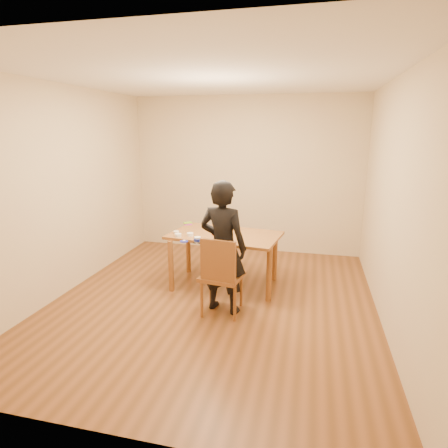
% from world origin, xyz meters
% --- Properties ---
extents(room_shell, '(4.00, 4.50, 2.70)m').
position_xyz_m(room_shell, '(0.00, 0.34, 1.35)').
color(room_shell, brown).
rests_on(room_shell, ground).
extents(dining_table, '(1.56, 1.06, 0.04)m').
position_xyz_m(dining_table, '(0.03, 0.55, 0.73)').
color(dining_table, brown).
rests_on(dining_table, floor).
extents(dining_chair, '(0.52, 0.52, 0.04)m').
position_xyz_m(dining_chair, '(0.18, -0.23, 0.45)').
color(dining_chair, brown).
rests_on(dining_chair, floor).
extents(cake_plate, '(0.29, 0.29, 0.02)m').
position_xyz_m(cake_plate, '(-0.01, 0.54, 0.76)').
color(cake_plate, red).
rests_on(cake_plate, dining_table).
extents(cake, '(0.23, 0.23, 0.07)m').
position_xyz_m(cake, '(-0.01, 0.54, 0.81)').
color(cake, white).
rests_on(cake, cake_plate).
extents(frosting_dome, '(0.23, 0.23, 0.03)m').
position_xyz_m(frosting_dome, '(-0.01, 0.54, 0.86)').
color(frosting_dome, white).
rests_on(frosting_dome, cake).
extents(frosting_tub, '(0.08, 0.08, 0.07)m').
position_xyz_m(frosting_tub, '(-0.22, 0.07, 0.78)').
color(frosting_tub, white).
rests_on(frosting_tub, dining_table).
extents(frosting_lid, '(0.10, 0.10, 0.01)m').
position_xyz_m(frosting_lid, '(-0.40, 0.07, 0.75)').
color(frosting_lid, '#18219F').
rests_on(frosting_lid, dining_table).
extents(frosting_dollop, '(0.04, 0.04, 0.02)m').
position_xyz_m(frosting_dollop, '(-0.40, 0.07, 0.77)').
color(frosting_dollop, white).
rests_on(frosting_dollop, frosting_lid).
extents(ramekin_green, '(0.09, 0.09, 0.04)m').
position_xyz_m(ramekin_green, '(-0.55, 0.27, 0.77)').
color(ramekin_green, white).
rests_on(ramekin_green, dining_table).
extents(ramekin_yellow, '(0.09, 0.09, 0.04)m').
position_xyz_m(ramekin_yellow, '(-0.40, 0.34, 0.77)').
color(ramekin_yellow, white).
rests_on(ramekin_yellow, dining_table).
extents(ramekin_multi, '(0.07, 0.07, 0.04)m').
position_xyz_m(ramekin_multi, '(-0.63, 0.41, 0.77)').
color(ramekin_multi, white).
rests_on(ramekin_multi, dining_table).
extents(candy_box_pink, '(0.13, 0.10, 0.02)m').
position_xyz_m(candy_box_pink, '(-0.63, 0.91, 0.76)').
color(candy_box_pink, '#D431AF').
rests_on(candy_box_pink, dining_table).
extents(candy_box_green, '(0.14, 0.12, 0.02)m').
position_xyz_m(candy_box_green, '(-0.63, 0.92, 0.78)').
color(candy_box_green, green).
rests_on(candy_box_green, candy_box_pink).
extents(spatula, '(0.17, 0.05, 0.01)m').
position_xyz_m(spatula, '(-0.18, 0.05, 0.75)').
color(spatula, black).
rests_on(spatula, dining_table).
extents(person, '(0.64, 0.49, 1.59)m').
position_xyz_m(person, '(0.18, -0.18, 0.79)').
color(person, black).
rests_on(person, floor).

